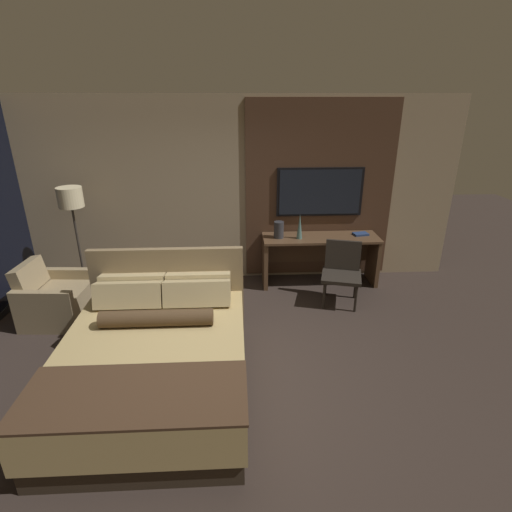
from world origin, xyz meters
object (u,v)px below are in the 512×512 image
object	(u,v)px
desk	(319,251)
vase_short	(279,230)
armchair_by_window	(55,300)
desk_chair	(342,268)
bed	(156,359)
floor_lamp	(72,206)
vase_tall	(300,226)
tv	(320,192)
book	(361,234)

from	to	relation	value
desk	vase_short	world-z (taller)	vase_short
vase_short	armchair_by_window	bearing A→B (deg)	-163.33
desk_chair	vase_short	world-z (taller)	vase_short
bed	floor_lamp	size ratio (longest dim) A/B	1.37
desk_chair	vase_tall	distance (m)	0.88
desk_chair	floor_lamp	size ratio (longest dim) A/B	0.54
desk	desk_chair	world-z (taller)	desk_chair
tv	vase_tall	distance (m)	0.64
armchair_by_window	vase_short	size ratio (longest dim) A/B	3.34
bed	desk_chair	bearing A→B (deg)	37.56
tv	floor_lamp	bearing A→B (deg)	-173.57
tv	vase_short	world-z (taller)	tv
tv	floor_lamp	xyz separation A→B (m)	(-3.58, -0.40, -0.06)
floor_lamp	vase_short	distance (m)	2.96
vase_tall	vase_short	xyz separation A→B (m)	(-0.31, 0.05, -0.06)
desk	floor_lamp	size ratio (longest dim) A/B	1.10
bed	desk	xyz separation A→B (m)	(2.11, 2.40, 0.16)
armchair_by_window	bed	bearing A→B (deg)	-128.99
desk	book	world-z (taller)	book
vase_short	floor_lamp	bearing A→B (deg)	-177.46
vase_tall	book	size ratio (longest dim) A/B	1.56
armchair_by_window	vase_short	xyz separation A→B (m)	(3.03, 0.91, 0.62)
bed	tv	bearing A→B (deg)	51.30
desk	vase_tall	distance (m)	0.56
tv	desk	bearing A→B (deg)	-90.00
book	desk	bearing A→B (deg)	-178.59
tv	vase_tall	world-z (taller)	tv
desk	vase_tall	size ratio (longest dim) A/B	4.66
desk_chair	armchair_by_window	distance (m)	3.89
vase_tall	book	distance (m)	0.99
desk	tv	size ratio (longest dim) A/B	1.34
bed	desk_chair	xyz separation A→B (m)	(2.30, 1.77, 0.15)
book	armchair_by_window	bearing A→B (deg)	-167.34
tv	book	xyz separation A→B (m)	(0.63, -0.21, -0.61)
armchair_by_window	tv	bearing A→B (deg)	-68.55
desk	bed	bearing A→B (deg)	-131.27
desk	vase_tall	bearing A→B (deg)	-164.70
floor_lamp	vase_tall	bearing A→B (deg)	1.43
floor_lamp	vase_tall	world-z (taller)	floor_lamp
bed	book	distance (m)	3.67
desk_chair	floor_lamp	world-z (taller)	floor_lamp
floor_lamp	desk	bearing A→B (deg)	2.79
bed	tv	size ratio (longest dim) A/B	1.66
bed	vase_short	world-z (taller)	bed
armchair_by_window	floor_lamp	bearing A→B (deg)	-3.90
vase_tall	desk_chair	bearing A→B (deg)	-44.92
floor_lamp	tv	bearing A→B (deg)	6.43
desk_chair	vase_tall	xyz separation A→B (m)	(-0.54, 0.54, 0.45)
desk	vase_short	distance (m)	0.75
armchair_by_window	floor_lamp	distance (m)	1.32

